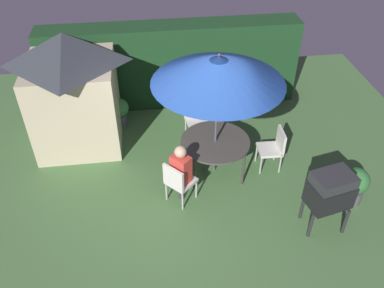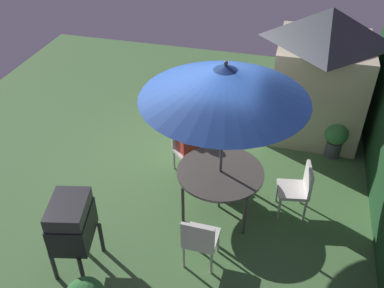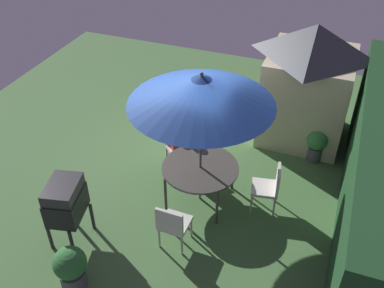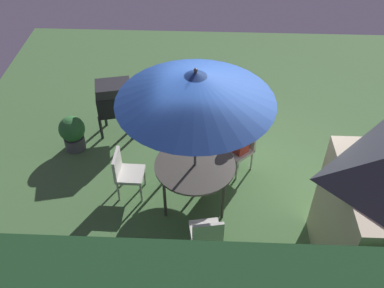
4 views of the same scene
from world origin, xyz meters
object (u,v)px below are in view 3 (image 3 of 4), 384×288
(chair_toward_hedge, at_px, (270,186))
(potted_plant_by_grill, at_px, (71,267))
(person_in_red, at_px, (179,134))
(bbq_grill, at_px, (65,201))
(potted_plant_by_shed, at_px, (317,143))
(garden_shed, at_px, (309,82))
(patio_umbrella, at_px, (201,90))
(chair_near_shed, at_px, (178,143))
(chair_far_side, at_px, (173,224))
(patio_table, at_px, (200,169))

(chair_toward_hedge, distance_m, potted_plant_by_grill, 3.56)
(chair_toward_hedge, distance_m, person_in_red, 2.02)
(potted_plant_by_grill, bearing_deg, bbq_grill, -146.23)
(potted_plant_by_shed, bearing_deg, garden_shed, -153.17)
(patio_umbrella, xyz_separation_m, bbq_grill, (1.64, -1.68, -1.47))
(chair_near_shed, xyz_separation_m, potted_plant_by_grill, (3.24, -0.39, -0.12))
(chair_far_side, height_order, chair_toward_hedge, same)
(patio_table, relative_size, patio_umbrella, 0.52)
(patio_table, height_order, bbq_grill, bbq_grill)
(bbq_grill, bearing_deg, chair_toward_hedge, 122.70)
(chair_far_side, xyz_separation_m, person_in_red, (-1.96, -0.68, 0.26))
(chair_near_shed, relative_size, chair_toward_hedge, 1.00)
(person_in_red, bearing_deg, chair_toward_hedge, 74.52)
(person_in_red, bearing_deg, potted_plant_by_shed, 114.64)
(patio_table, height_order, chair_toward_hedge, chair_toward_hedge)
(patio_umbrella, height_order, bbq_grill, patio_umbrella)
(chair_far_side, height_order, person_in_red, person_in_red)
(garden_shed, relative_size, patio_table, 1.87)
(potted_plant_by_shed, distance_m, person_in_red, 2.80)
(patio_table, bearing_deg, chair_near_shed, -136.73)
(garden_shed, relative_size, potted_plant_by_grill, 3.44)
(person_in_red, bearing_deg, garden_shed, 133.73)
(bbq_grill, bearing_deg, potted_plant_by_grill, 33.77)
(chair_near_shed, bearing_deg, potted_plant_by_shed, 112.99)
(garden_shed, distance_m, patio_table, 3.15)
(patio_umbrella, relative_size, chair_near_shed, 2.92)
(chair_toward_hedge, height_order, person_in_red, person_in_red)
(chair_far_side, distance_m, person_in_red, 2.09)
(garden_shed, bearing_deg, chair_far_side, -19.67)
(bbq_grill, bearing_deg, garden_shed, 145.15)
(potted_plant_by_grill, bearing_deg, chair_near_shed, 173.19)
(chair_far_side, bearing_deg, chair_near_shed, -159.95)
(bbq_grill, xyz_separation_m, potted_plant_by_shed, (-3.56, 3.50, -0.43))
(potted_plant_by_shed, height_order, potted_plant_by_grill, potted_plant_by_grill)
(garden_shed, height_order, bbq_grill, garden_shed)
(garden_shed, bearing_deg, chair_near_shed, -47.96)
(patio_umbrella, xyz_separation_m, potted_plant_by_shed, (-1.91, 1.82, -1.90))
(patio_table, relative_size, chair_far_side, 1.52)
(chair_near_shed, height_order, chair_toward_hedge, same)
(patio_table, distance_m, chair_far_side, 1.22)
(chair_near_shed, bearing_deg, chair_far_side, 20.05)
(patio_table, xyz_separation_m, potted_plant_by_grill, (2.43, -1.16, -0.31))
(patio_umbrella, xyz_separation_m, chair_near_shed, (-0.82, -0.77, -1.80))
(bbq_grill, bearing_deg, patio_umbrella, 134.40)
(chair_far_side, bearing_deg, garden_shed, 160.33)
(garden_shed, bearing_deg, potted_plant_by_grill, -26.11)
(chair_far_side, xyz_separation_m, chair_toward_hedge, (-1.43, 1.25, 0.00))
(bbq_grill, distance_m, chair_near_shed, 2.64)
(person_in_red, bearing_deg, potted_plant_by_grill, -7.98)
(garden_shed, distance_m, bbq_grill, 5.39)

